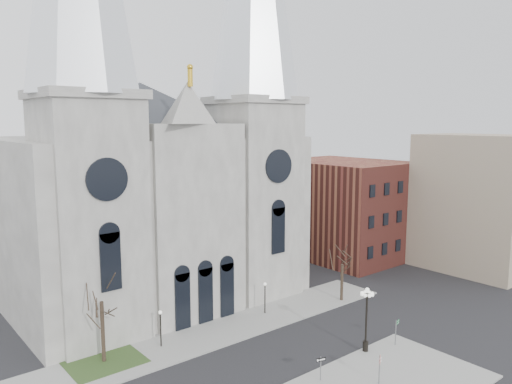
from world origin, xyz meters
TOP-DOWN VIEW (x-y plane):
  - ground at (0.00, 0.00)m, footprint 160.00×160.00m
  - sidewalk_far at (0.00, 11.00)m, footprint 40.00×6.00m
  - grass_patch at (-11.00, 12.00)m, footprint 6.00×5.00m
  - cathedral at (0.00, 22.86)m, footprint 33.00×26.66m
  - bg_building_brick at (30.00, 22.00)m, footprint 14.00×18.00m
  - bg_building_tan at (38.00, 6.00)m, footprint 10.00×14.00m
  - tree_left at (-11.00, 12.00)m, footprint 3.20×3.20m
  - tree_right at (15.00, 9.00)m, footprint 3.20×3.20m
  - ped_lamp_left at (-6.00, 11.50)m, footprint 0.32×0.32m
  - ped_lamp_right at (6.00, 11.50)m, footprint 0.32×0.32m
  - stop_sign at (3.54, -4.61)m, footprint 0.84×0.20m
  - globe_lamp at (7.13, -0.50)m, footprint 1.52×1.52m
  - one_way_sign at (0.54, -1.44)m, footprint 0.82×0.29m
  - street_name_sign at (10.20, -1.42)m, footprint 0.70×0.24m

SIDE VIEW (x-z plane):
  - ground at x=0.00m, z-range 0.00..0.00m
  - sidewalk_far at x=0.00m, z-range 0.00..0.14m
  - grass_patch at x=-11.00m, z-range 0.00..0.18m
  - one_way_sign at x=0.54m, z-range 0.50..2.42m
  - street_name_sign at x=10.20m, z-range 0.34..2.59m
  - stop_sign at x=3.54m, z-range 0.65..3.02m
  - ped_lamp_left at x=-6.00m, z-range 0.70..3.96m
  - ped_lamp_right at x=6.00m, z-range 0.70..3.96m
  - globe_lamp at x=7.13m, z-range 0.87..6.52m
  - tree_right at x=15.00m, z-range 1.47..7.47m
  - tree_left at x=-11.00m, z-range 1.83..9.33m
  - bg_building_brick at x=30.00m, z-range 0.00..14.00m
  - bg_building_tan at x=38.00m, z-range 0.00..18.00m
  - cathedral at x=0.00m, z-range -8.52..45.48m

